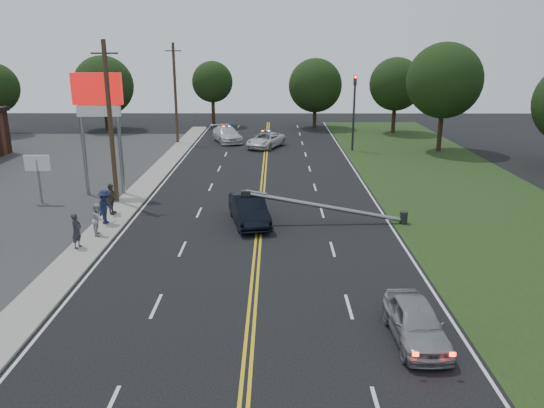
{
  "coord_description": "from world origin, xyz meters",
  "views": [
    {
      "loc": [
        0.85,
        -20.34,
        9.54
      ],
      "look_at": [
        0.71,
        6.1,
        1.7
      ],
      "focal_mm": 35.0,
      "sensor_mm": 36.0,
      "label": 1
    }
  ],
  "objects_px": {
    "traffic_signal": "(354,106)",
    "bystander_c": "(105,207)",
    "small_sign": "(38,167)",
    "emergency_b": "(227,134)",
    "pylon_sign": "(98,105)",
    "utility_pole_mid": "(110,123)",
    "utility_pole_far": "(175,93)",
    "bystander_a": "(77,231)",
    "waiting_sedan": "(416,322)",
    "bystander_d": "(111,199)",
    "crashed_sedan": "(249,210)",
    "fallen_streetlight": "(334,208)",
    "emergency_a": "(266,140)",
    "bystander_b": "(98,219)"
  },
  "relations": [
    {
      "from": "waiting_sedan",
      "to": "emergency_b",
      "type": "relative_size",
      "value": 0.73
    },
    {
      "from": "waiting_sedan",
      "to": "bystander_a",
      "type": "distance_m",
      "value": 16.6
    },
    {
      "from": "utility_pole_far",
      "to": "bystander_b",
      "type": "height_order",
      "value": "utility_pole_far"
    },
    {
      "from": "traffic_signal",
      "to": "bystander_a",
      "type": "xyz_separation_m",
      "value": [
        -17.08,
        -26.11,
        -3.22
      ]
    },
    {
      "from": "fallen_streetlight",
      "to": "bystander_b",
      "type": "relative_size",
      "value": 5.59
    },
    {
      "from": "small_sign",
      "to": "waiting_sedan",
      "type": "height_order",
      "value": "small_sign"
    },
    {
      "from": "utility_pole_far",
      "to": "bystander_a",
      "type": "height_order",
      "value": "utility_pole_far"
    },
    {
      "from": "bystander_c",
      "to": "traffic_signal",
      "type": "bearing_deg",
      "value": -25.71
    },
    {
      "from": "traffic_signal",
      "to": "bystander_d",
      "type": "relative_size",
      "value": 3.83
    },
    {
      "from": "pylon_sign",
      "to": "crashed_sedan",
      "type": "xyz_separation_m",
      "value": [
        9.91,
        -6.0,
        -5.19
      ]
    },
    {
      "from": "emergency_a",
      "to": "utility_pole_far",
      "type": "bearing_deg",
      "value": -170.12
    },
    {
      "from": "pylon_sign",
      "to": "waiting_sedan",
      "type": "xyz_separation_m",
      "value": [
        16.1,
        -18.4,
        -5.31
      ]
    },
    {
      "from": "utility_pole_far",
      "to": "bystander_c",
      "type": "bearing_deg",
      "value": -88.54
    },
    {
      "from": "traffic_signal",
      "to": "bystander_d",
      "type": "height_order",
      "value": "traffic_signal"
    },
    {
      "from": "pylon_sign",
      "to": "bystander_d",
      "type": "xyz_separation_m",
      "value": [
        1.78,
        -4.66,
        -4.96
      ]
    },
    {
      "from": "crashed_sedan",
      "to": "emergency_b",
      "type": "height_order",
      "value": "crashed_sedan"
    },
    {
      "from": "traffic_signal",
      "to": "bystander_c",
      "type": "bearing_deg",
      "value": -126.93
    },
    {
      "from": "waiting_sedan",
      "to": "emergency_a",
      "type": "bearing_deg",
      "value": 97.21
    },
    {
      "from": "bystander_a",
      "to": "bystander_c",
      "type": "height_order",
      "value": "bystander_c"
    },
    {
      "from": "waiting_sedan",
      "to": "bystander_c",
      "type": "distance_m",
      "value": 18.55
    },
    {
      "from": "bystander_c",
      "to": "bystander_b",
      "type": "bearing_deg",
      "value": -162.9
    },
    {
      "from": "pylon_sign",
      "to": "bystander_d",
      "type": "relative_size",
      "value": 4.34
    },
    {
      "from": "utility_pole_far",
      "to": "emergency_a",
      "type": "distance_m",
      "value": 10.42
    },
    {
      "from": "waiting_sedan",
      "to": "emergency_b",
      "type": "xyz_separation_m",
      "value": [
        -9.78,
        39.13,
        0.11
      ]
    },
    {
      "from": "traffic_signal",
      "to": "fallen_streetlight",
      "type": "xyz_separation_m",
      "value": [
        -4.11,
        -22.0,
        -3.29
      ]
    },
    {
      "from": "traffic_signal",
      "to": "bystander_c",
      "type": "height_order",
      "value": "traffic_signal"
    },
    {
      "from": "bystander_d",
      "to": "traffic_signal",
      "type": "bearing_deg",
      "value": -29.98
    },
    {
      "from": "utility_pole_mid",
      "to": "crashed_sedan",
      "type": "height_order",
      "value": "utility_pole_mid"
    },
    {
      "from": "bystander_a",
      "to": "bystander_d",
      "type": "xyz_separation_m",
      "value": [
        0.06,
        5.45,
        0.05
      ]
    },
    {
      "from": "waiting_sedan",
      "to": "bystander_d",
      "type": "xyz_separation_m",
      "value": [
        -14.32,
        13.74,
        0.35
      ]
    },
    {
      "from": "traffic_signal",
      "to": "bystander_c",
      "type": "xyz_separation_m",
      "value": [
        -16.83,
        -22.39,
        -3.12
      ]
    },
    {
      "from": "utility_pole_mid",
      "to": "waiting_sedan",
      "type": "height_order",
      "value": "utility_pole_mid"
    },
    {
      "from": "pylon_sign",
      "to": "waiting_sedan",
      "type": "height_order",
      "value": "pylon_sign"
    },
    {
      "from": "fallen_streetlight",
      "to": "bystander_d",
      "type": "bearing_deg",
      "value": 174.09
    },
    {
      "from": "emergency_a",
      "to": "waiting_sedan",
      "type": "bearing_deg",
      "value": -56.79
    },
    {
      "from": "bystander_a",
      "to": "crashed_sedan",
      "type": "bearing_deg",
      "value": -50.95
    },
    {
      "from": "traffic_signal",
      "to": "emergency_b",
      "type": "distance_m",
      "value": 13.77
    },
    {
      "from": "bystander_a",
      "to": "bystander_c",
      "type": "relative_size",
      "value": 0.9
    },
    {
      "from": "small_sign",
      "to": "waiting_sedan",
      "type": "bearing_deg",
      "value": -39.92
    },
    {
      "from": "small_sign",
      "to": "bystander_b",
      "type": "xyz_separation_m",
      "value": [
        5.66,
        -6.22,
        -1.38
      ]
    },
    {
      "from": "waiting_sedan",
      "to": "bystander_a",
      "type": "height_order",
      "value": "bystander_a"
    },
    {
      "from": "small_sign",
      "to": "traffic_signal",
      "type": "distance_m",
      "value": 28.72
    },
    {
      "from": "utility_pole_far",
      "to": "bystander_d",
      "type": "xyz_separation_m",
      "value": [
        0.48,
        -24.66,
        -4.04
      ]
    },
    {
      "from": "bystander_a",
      "to": "bystander_b",
      "type": "height_order",
      "value": "bystander_a"
    },
    {
      "from": "small_sign",
      "to": "bystander_c",
      "type": "xyz_separation_m",
      "value": [
        5.47,
        -4.39,
        -1.25
      ]
    },
    {
      "from": "small_sign",
      "to": "emergency_b",
      "type": "height_order",
      "value": "small_sign"
    },
    {
      "from": "small_sign",
      "to": "emergency_a",
      "type": "bearing_deg",
      "value": 54.6
    },
    {
      "from": "bystander_c",
      "to": "bystander_d",
      "type": "relative_size",
      "value": 1.05
    },
    {
      "from": "traffic_signal",
      "to": "bystander_b",
      "type": "xyz_separation_m",
      "value": [
        -16.64,
        -24.22,
        -3.25
      ]
    },
    {
      "from": "pylon_sign",
      "to": "utility_pole_mid",
      "type": "bearing_deg",
      "value": -56.98
    }
  ]
}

